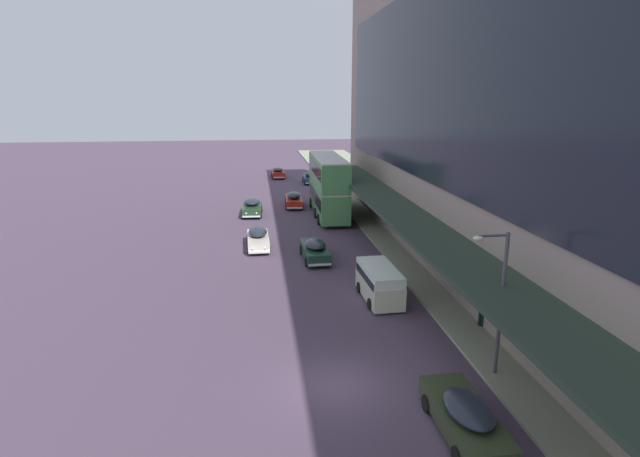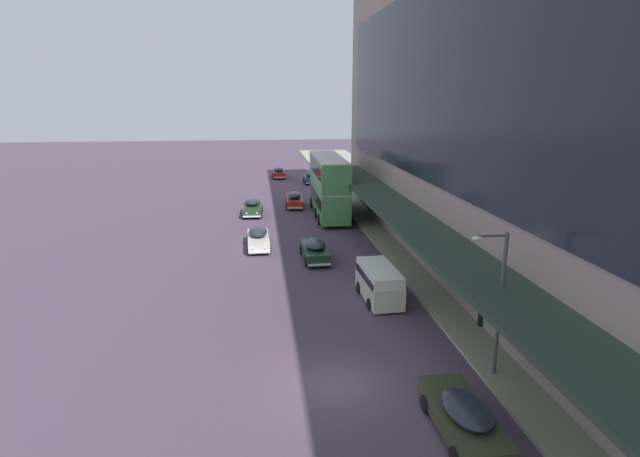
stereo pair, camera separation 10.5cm
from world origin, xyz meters
The scene contains 14 objects.
ground centered at (0.00, 0.00, 0.00)m, with size 240.00×240.00×0.00m, color #49394C.
sidewalk_kerb centered at (11.00, 0.00, 0.07)m, with size 10.00×180.00×0.15m, color gray.
building_facade centered at (10.95, 0.00, 11.06)m, with size 9.20×80.00×22.17m.
transit_bus_kerbside_front centered at (3.85, 29.59, 3.12)m, with size 2.96×11.51×5.77m.
sedan_lead_near centered at (0.96, 16.12, 0.73)m, with size 1.88×4.85×1.46m.
sedan_oncoming_rear centered at (-3.53, 30.62, 0.80)m, with size 2.01×4.34×1.63m.
sedan_second_mid centered at (0.07, 53.92, 0.74)m, with size 1.88×4.56×1.49m.
sedan_second_near centered at (4.14, 48.61, 0.76)m, with size 1.84×4.35×1.56m.
sedan_trailing_mid centered at (3.81, -3.60, 0.72)m, with size 1.88×4.81×1.44m.
sedan_trailing_near centered at (0.83, 34.07, 0.78)m, with size 1.95×5.00×1.58m.
sedan_lead_mid centered at (-3.04, 19.46, 0.77)m, with size 1.82×4.63×1.58m.
vw_van centered at (3.75, 8.49, 1.10)m, with size 2.03×4.61×1.96m.
pedestrian_at_kerb centered at (7.93, 4.10, 1.18)m, with size 0.43×0.52×1.86m.
street_lamp centered at (6.40, -0.16, 3.72)m, with size 1.50×0.28×6.05m.
Camera 1 is at (-2.99, -17.64, 11.27)m, focal length 28.00 mm.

